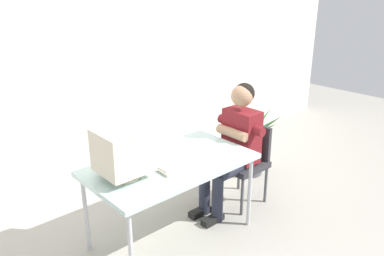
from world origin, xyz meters
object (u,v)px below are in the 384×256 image
at_px(office_chair, 245,158).
at_px(keyboard, 161,164).
at_px(desk, 171,167).
at_px(person_seated, 234,142).
at_px(desk_mug, 144,150).
at_px(potted_plant, 250,146).
at_px(crt_monitor, 123,151).

bearing_deg(office_chair, keyboard, 179.44).
height_order(desk, office_chair, office_chair).
distance_m(person_seated, desk_mug, 0.92).
xyz_separation_m(office_chair, potted_plant, (0.52, 0.38, -0.14)).
xyz_separation_m(keyboard, office_chair, (1.08, -0.01, -0.28)).
xyz_separation_m(crt_monitor, keyboard, (0.34, -0.02, -0.21)).
distance_m(crt_monitor, potted_plant, 2.06).
height_order(desk, person_seated, person_seated).
height_order(person_seated, desk_mug, person_seated).
bearing_deg(potted_plant, keyboard, -167.08).
relative_size(office_chair, potted_plant, 0.99).
bearing_deg(desk_mug, desk, -72.98).
distance_m(crt_monitor, office_chair, 1.50).
xyz_separation_m(keyboard, person_seated, (0.89, -0.01, -0.05)).
bearing_deg(potted_plant, office_chair, -144.06).
height_order(potted_plant, desk_mug, desk_mug).
bearing_deg(keyboard, crt_monitor, 176.66).
relative_size(keyboard, potted_plant, 0.55).
relative_size(desk, person_seated, 1.11).
height_order(keyboard, office_chair, office_chair).
relative_size(keyboard, office_chair, 0.55).
height_order(keyboard, potted_plant, potted_plant).
xyz_separation_m(desk, crt_monitor, (-0.44, 0.03, 0.27)).
xyz_separation_m(person_seated, desk_mug, (-0.88, 0.27, 0.09)).
bearing_deg(office_chair, potted_plant, 35.94).
bearing_deg(office_chair, person_seated, 180.00).
bearing_deg(crt_monitor, desk, -4.07).
bearing_deg(desk_mug, keyboard, -93.67).
bearing_deg(potted_plant, crt_monitor, -169.83).
height_order(crt_monitor, potted_plant, crt_monitor).
bearing_deg(potted_plant, person_seated, -151.87).
bearing_deg(office_chair, desk_mug, 165.64).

